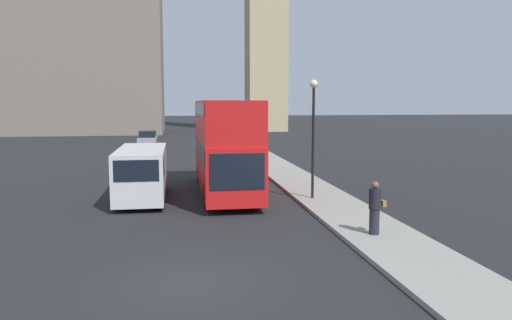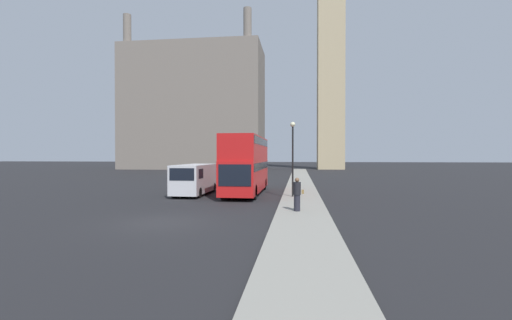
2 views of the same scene
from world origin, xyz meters
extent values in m
plane|color=black|center=(0.00, 0.00, 0.00)|extent=(300.00, 300.00, 0.00)
cube|color=gray|center=(6.34, 0.00, 0.07)|extent=(2.68, 120.00, 0.15)
cube|color=tan|center=(13.28, 63.66, 23.91)|extent=(5.77, 5.77, 47.82)
cube|color=slate|center=(-17.97, 62.75, 13.99)|extent=(31.54, 14.39, 27.97)
cylinder|color=slate|center=(-31.38, 56.64, 31.05)|extent=(1.73, 1.73, 6.15)
cylinder|color=slate|center=(-4.56, 56.64, 31.05)|extent=(1.73, 1.73, 6.15)
cube|color=red|center=(2.05, 11.87, 1.48)|extent=(2.45, 10.02, 2.37)
cube|color=red|center=(2.05, 11.87, 3.58)|extent=(2.45, 9.82, 1.84)
cube|color=black|center=(2.05, 11.87, 2.24)|extent=(2.49, 9.61, 0.55)
cube|color=black|center=(2.05, 11.87, 4.13)|extent=(2.49, 9.41, 0.55)
cube|color=black|center=(2.05, 6.85, 1.76)|extent=(2.16, 0.03, 1.42)
cylinder|color=black|center=(1.17, 8.37, 0.53)|extent=(0.69, 1.06, 1.06)
cylinder|color=black|center=(2.94, 8.37, 0.53)|extent=(0.69, 1.06, 1.06)
cylinder|color=black|center=(1.17, 15.38, 0.53)|extent=(0.69, 1.06, 1.06)
cylinder|color=black|center=(2.94, 15.38, 0.53)|extent=(0.69, 1.06, 1.06)
cube|color=silver|center=(-1.84, 10.93, 1.28)|extent=(2.08, 6.17, 2.14)
cube|color=black|center=(-1.84, 7.83, 1.75)|extent=(1.77, 0.02, 0.85)
cube|color=black|center=(-1.84, 8.92, 1.75)|extent=(2.11, 1.11, 0.68)
cylinder|color=black|center=(-2.62, 8.83, 0.38)|extent=(0.52, 0.76, 0.76)
cylinder|color=black|center=(-1.06, 8.83, 0.38)|extent=(0.52, 0.76, 0.76)
cylinder|color=black|center=(-2.62, 13.03, 0.38)|extent=(0.52, 0.76, 0.76)
cylinder|color=black|center=(-1.06, 13.03, 0.38)|extent=(0.52, 0.76, 0.76)
cylinder|color=#23232D|center=(6.08, 2.99, 0.57)|extent=(0.33, 0.33, 0.84)
cylinder|color=black|center=(6.08, 2.99, 1.33)|extent=(0.39, 0.39, 0.67)
sphere|color=brown|center=(6.08, 2.99, 1.77)|extent=(0.23, 0.23, 0.23)
cube|color=olive|center=(6.37, 2.99, 1.16)|extent=(0.12, 0.24, 0.20)
cylinder|color=black|center=(5.75, 9.33, 2.60)|extent=(0.12, 0.12, 4.90)
sphere|color=beige|center=(5.75, 9.33, 5.23)|extent=(0.36, 0.36, 0.36)
cube|color=#99999E|center=(-3.18, 38.83, 0.54)|extent=(1.76, 4.54, 0.77)
cube|color=black|center=(-3.18, 38.94, 1.25)|extent=(1.59, 2.18, 0.65)
cylinder|color=black|center=(-3.86, 37.37, 0.31)|extent=(0.39, 0.63, 0.63)
cylinder|color=black|center=(-2.49, 37.37, 0.31)|extent=(0.39, 0.63, 0.63)
cylinder|color=black|center=(-3.86, 40.28, 0.31)|extent=(0.39, 0.63, 0.63)
cylinder|color=black|center=(-2.49, 40.28, 0.31)|extent=(0.39, 0.63, 0.63)
camera|label=1|loc=(-0.21, -12.11, 4.45)|focal=35.00mm
camera|label=2|loc=(6.15, -14.89, 3.04)|focal=24.00mm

